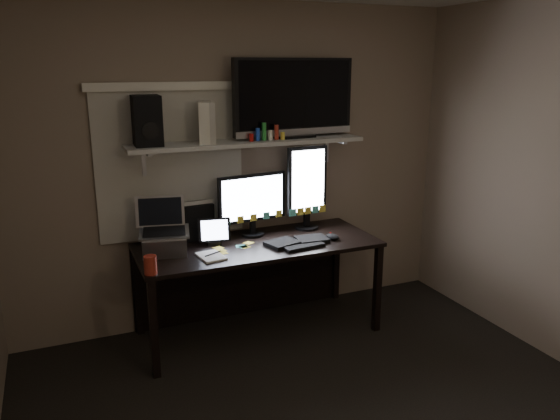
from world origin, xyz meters
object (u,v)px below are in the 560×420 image
laptop (164,227)px  cup (150,265)px  monitor_portrait (307,187)px  speaker (147,121)px  tv (294,98)px  desk (252,260)px  mouse (333,237)px  monitor_landscape (252,204)px  keyboard (297,241)px  game_console (205,122)px  tablet (214,231)px

laptop → cup: laptop is taller
monitor_portrait → laptop: bearing=-176.5°
laptop → speaker: 0.75m
tv → speaker: (-1.12, 0.00, -0.13)m
monitor_portrait → tv: 0.71m
desk → mouse: (0.56, -0.26, 0.20)m
monitor_landscape → keyboard: size_ratio=1.18×
monitor_portrait → mouse: (0.06, -0.34, -0.32)m
game_console → speaker: size_ratio=0.85×
desk → mouse: size_ratio=15.10×
keyboard → mouse: bearing=-10.4°
keyboard → desk: bearing=131.8°
keyboard → speaker: 1.39m
laptop → monitor_landscape: bearing=24.5°
monitor_landscape → cup: bearing=-157.4°
cup → speaker: (0.12, 0.53, 0.86)m
laptop → game_console: (0.37, 0.17, 0.70)m
tablet → monitor_portrait: bearing=17.3°
mouse → speaker: (-1.29, 0.35, 0.90)m
cup → mouse: bearing=7.2°
tv → speaker: size_ratio=2.88×
monitor_landscape → cup: monitor_landscape is taller
laptop → cup: (-0.17, -0.36, -0.13)m
keyboard → tablet: 0.63m
tablet → laptop: 0.39m
laptop → tablet: bearing=20.6°
mouse → cup: bearing=171.8°
tv → mouse: bearing=-68.2°
desk → monitor_landscape: (0.03, 0.08, 0.43)m
tablet → cup: size_ratio=1.92×
desk → game_console: 1.12m
tablet → speaker: 0.93m
desk → tablet: bearing=-175.4°
tablet → laptop: bearing=-161.3°
monitor_portrait → tablet: 0.85m
monitor_landscape → tv: 0.88m
desk → monitor_landscape: size_ratio=3.15×
monitor_portrait → mouse: bearing=-84.2°
monitor_landscape → tablet: monitor_landscape is taller
mouse → cup: size_ratio=0.98×
mouse → tablet: tablet is taller
keyboard → tv: (0.12, 0.34, 1.04)m
tv → keyboard: bearing=-113.5°
monitor_landscape → desk: bearing=-120.4°
tablet → cup: tablet is taller
monitor_portrait → cup: (-1.36, -0.52, -0.28)m
desk → speaker: (-0.73, 0.10, 1.10)m
mouse → laptop: bearing=156.6°
tv → cup: bearing=-161.0°
tablet → laptop: laptop is taller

